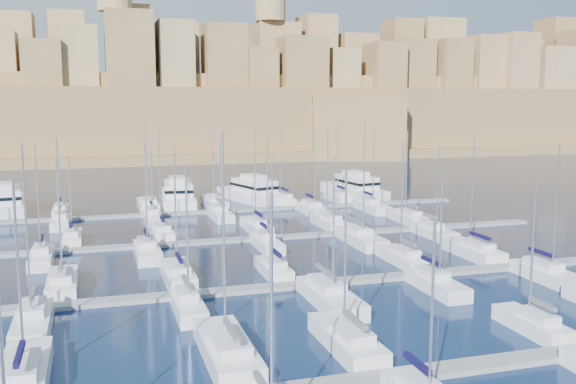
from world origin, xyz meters
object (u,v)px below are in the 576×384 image
object	(u,v)px
sailboat_4	(532,324)
motor_yacht_b	(178,195)
motor_yacht_d	(354,188)
motor_yacht_a	(6,202)
sailboat_2	(227,350)
motor_yacht_c	(253,192)

from	to	relation	value
sailboat_4	motor_yacht_b	size ratio (longest dim) A/B	0.64
motor_yacht_d	motor_yacht_a	bearing A→B (deg)	179.69
motor_yacht_a	motor_yacht_b	world-z (taller)	same
sailboat_4	motor_yacht_d	bearing A→B (deg)	78.47
motor_yacht_b	motor_yacht_a	bearing A→B (deg)	-179.94
motor_yacht_a	motor_yacht_b	xyz separation A→B (m)	(28.16, 0.03, 0.00)
motor_yacht_a	motor_yacht_b	size ratio (longest dim) A/B	1.00
sailboat_2	motor_yacht_d	size ratio (longest dim) A/B	0.91
sailboat_2	motor_yacht_b	world-z (taller)	sailboat_2
motor_yacht_c	motor_yacht_d	size ratio (longest dim) A/B	1.00
sailboat_4	motor_yacht_d	xyz separation A→B (m)	(14.55, 71.33, 1.01)
sailboat_4	motor_yacht_c	size ratio (longest dim) A/B	0.67
sailboat_4	motor_yacht_d	size ratio (longest dim) A/B	0.67
motor_yacht_b	sailboat_4	bearing A→B (deg)	-75.18
motor_yacht_a	sailboat_4	bearing A→B (deg)	-56.67
motor_yacht_a	motor_yacht_d	bearing A→B (deg)	-0.31
sailboat_2	motor_yacht_d	bearing A→B (deg)	60.85
motor_yacht_a	motor_yacht_c	world-z (taller)	same
sailboat_2	motor_yacht_a	bearing A→B (deg)	107.99
motor_yacht_d	sailboat_2	bearing A→B (deg)	-119.15
sailboat_4	motor_yacht_c	distance (m)	71.40
motor_yacht_c	motor_yacht_b	bearing A→B (deg)	177.85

